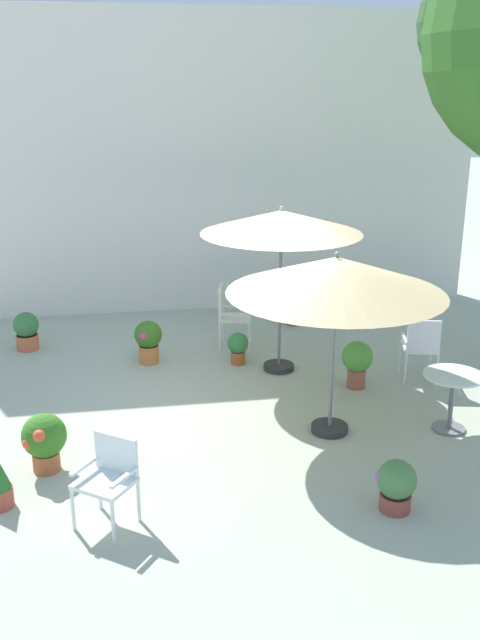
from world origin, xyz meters
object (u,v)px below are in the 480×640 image
cafe_table_0 (452,391)px  potted_plant_4 (238,346)px  potted_plant_3 (357,361)px  patio_chair_2 (230,312)px  potted_plant_1 (148,339)px  potted_plant_2 (44,439)px  patio_umbrella_0 (281,224)px  potted_plant_6 (26,330)px  potted_plant_0 (294,307)px  potted_plant_5 (396,484)px  patio_umbrella_1 (336,276)px  patio_chair_0 (109,474)px  patio_chair_1 (421,344)px

cafe_table_0 → potted_plant_4: bearing=130.9°
potted_plant_4 → potted_plant_3: bearing=-37.2°
patio_chair_2 → potted_plant_1: patio_chair_2 is taller
potted_plant_1 → potted_plant_2: (-1.21, -2.95, 0.00)m
potted_plant_2 → potted_plant_3: bearing=21.7°
cafe_table_0 → patio_umbrella_0: bearing=126.5°
potted_plant_6 → potted_plant_0: bearing=6.8°
cafe_table_0 → potted_plant_3: bearing=116.9°
patio_umbrella_0 → potted_plant_6: (-3.70, 1.44, -1.83)m
patio_chair_2 → potted_plant_5: size_ratio=1.86×
cafe_table_0 → potted_plant_5: (-1.26, -1.50, -0.22)m
patio_umbrella_1 → cafe_table_0: bearing=-7.5°
patio_umbrella_1 → cafe_table_0: 2.02m
patio_chair_0 → potted_plant_1: size_ratio=1.32×
patio_umbrella_1 → patio_chair_2: (-0.74, 3.09, -1.37)m
patio_umbrella_1 → potted_plant_5: size_ratio=4.70×
patio_chair_2 → potted_plant_3: patio_chair_2 is taller
patio_chair_2 → potted_plant_3: size_ratio=1.49×
potted_plant_1 → patio_umbrella_0: bearing=-17.3°
patio_umbrella_0 → potted_plant_5: (0.35, -3.68, -1.86)m
patio_chair_0 → potted_plant_6: patio_chair_0 is taller
potted_plant_0 → potted_plant_5: size_ratio=1.08×
patio_chair_2 → potted_plant_0: patio_chair_2 is taller
patio_umbrella_0 → potted_plant_1: 2.63m
cafe_table_0 → patio_chair_2: bearing=123.5°
patio_chair_2 → potted_plant_2: patio_chair_2 is taller
patio_umbrella_1 → patio_chair_2: bearing=103.5°
patio_umbrella_1 → potted_plant_0: bearing=82.8°
patio_umbrella_1 → patio_chair_0: 3.25m
patio_chair_2 → potted_plant_2: bearing=-125.9°
cafe_table_0 → potted_plant_0: cafe_table_0 is taller
potted_plant_3 → potted_plant_4: 1.83m
patio_chair_1 → patio_chair_2: patio_chair_2 is taller
potted_plant_3 → cafe_table_0: bearing=-63.1°
patio_umbrella_1 → potted_plant_1: 3.63m
patio_umbrella_0 → potted_plant_2: (-3.06, -2.37, -1.77)m
potted_plant_3 → potted_plant_6: (-4.61, 2.23, -0.07)m
potted_plant_2 → potted_plant_4: (2.52, 2.69, -0.10)m
potted_plant_0 → potted_plant_1: bearing=-151.3°
potted_plant_2 → patio_umbrella_1: bearing=6.7°
patio_chair_2 → potted_plant_3: (1.46, -1.89, -0.16)m
patio_umbrella_0 → potted_plant_2: patio_umbrella_0 is taller
patio_chair_2 → patio_umbrella_0: bearing=-63.2°
potted_plant_3 → patio_umbrella_1: bearing=-120.9°
cafe_table_0 → potted_plant_3: cafe_table_0 is taller
patio_chair_1 → potted_plant_0: bearing=113.1°
patio_umbrella_1 → potted_plant_3: patio_umbrella_1 is taller
potted_plant_0 → patio_chair_1: bearing=-66.9°
patio_chair_0 → potted_plant_1: patio_chair_0 is taller
patio_umbrella_0 → potted_plant_3: (0.91, -0.79, -1.75)m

